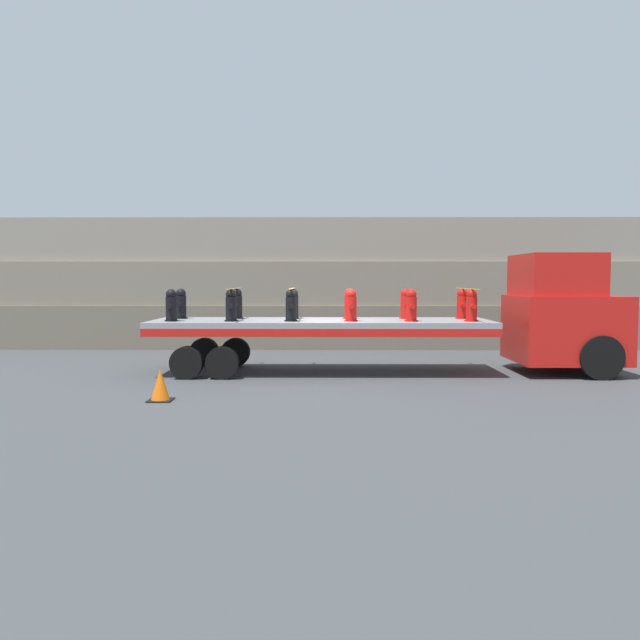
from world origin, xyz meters
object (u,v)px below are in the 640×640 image
(fire_hydrant_black_near_0, at_px, (171,306))
(fire_hydrant_red_far_3, at_px, (349,304))
(flatbed_trailer, at_px, (301,330))
(fire_hydrant_red_near_3, at_px, (351,306))
(fire_hydrant_black_far_2, at_px, (293,304))
(fire_hydrant_red_far_5, at_px, (462,304))
(traffic_cone, at_px, (160,385))
(fire_hydrant_red_far_4, at_px, (406,304))
(truck_cab, at_px, (566,315))
(fire_hydrant_red_near_4, at_px, (411,306))
(fire_hydrant_red_near_5, at_px, (471,306))
(fire_hydrant_black_near_1, at_px, (231,306))
(fire_hydrant_black_far_1, at_px, (237,304))
(fire_hydrant_black_near_2, at_px, (291,306))
(fire_hydrant_black_far_0, at_px, (181,304))

(fire_hydrant_black_near_0, height_order, fire_hydrant_red_far_3, same)
(flatbed_trailer, xyz_separation_m, fire_hydrant_red_near_3, (1.30, -0.54, 0.65))
(fire_hydrant_black_far_2, bearing_deg, fire_hydrant_red_near_3, -35.34)
(fire_hydrant_red_far_5, relative_size, traffic_cone, 1.26)
(fire_hydrant_black_near_0, bearing_deg, fire_hydrant_red_far_4, 10.05)
(fire_hydrant_red_near_3, bearing_deg, truck_cab, 5.46)
(fire_hydrant_red_far_3, bearing_deg, fire_hydrant_red_far_5, 0.00)
(fire_hydrant_red_near_4, height_order, fire_hydrant_red_near_5, same)
(fire_hydrant_black_near_1, relative_size, fire_hydrant_red_near_5, 1.00)
(fire_hydrant_red_near_4, height_order, fire_hydrant_red_far_4, same)
(fire_hydrant_black_far_1, height_order, fire_hydrant_red_far_5, same)
(fire_hydrant_red_near_3, bearing_deg, fire_hydrant_black_far_2, 144.66)
(truck_cab, xyz_separation_m, fire_hydrant_red_far_4, (-4.12, 0.54, 0.26))
(fire_hydrant_red_near_3, bearing_deg, fire_hydrant_red_far_3, 90.00)
(flatbed_trailer, bearing_deg, fire_hydrant_black_far_2, 112.35)
(fire_hydrant_red_far_4, relative_size, fire_hydrant_red_far_5, 1.00)
(fire_hydrant_red_far_3, relative_size, fire_hydrant_red_far_4, 1.00)
(fire_hydrant_black_near_2, bearing_deg, flatbed_trailer, 67.65)
(fire_hydrant_red_far_3, bearing_deg, fire_hydrant_black_far_0, 180.00)
(fire_hydrant_black_near_0, relative_size, fire_hydrant_red_far_4, 1.00)
(fire_hydrant_red_far_5, bearing_deg, fire_hydrant_black_far_1, 180.00)
(truck_cab, distance_m, fire_hydrant_red_far_4, 4.17)
(fire_hydrant_black_near_1, relative_size, fire_hydrant_red_near_4, 1.00)
(fire_hydrant_black_near_0, bearing_deg, truck_cab, 3.03)
(truck_cab, distance_m, fire_hydrant_black_far_1, 8.72)
(truck_cab, bearing_deg, fire_hydrant_red_near_3, -174.54)
(fire_hydrant_black_near_2, height_order, fire_hydrant_red_near_4, same)
(fire_hydrant_black_near_1, xyz_separation_m, fire_hydrant_red_near_4, (4.57, 0.00, 0.00))
(flatbed_trailer, distance_m, fire_hydrant_black_near_1, 1.94)
(truck_cab, distance_m, fire_hydrant_black_far_2, 7.20)
(flatbed_trailer, xyz_separation_m, fire_hydrant_black_far_2, (-0.22, 0.54, 0.65))
(truck_cab, bearing_deg, flatbed_trailer, 180.00)
(fire_hydrant_black_near_0, distance_m, fire_hydrant_black_far_2, 3.23)
(truck_cab, relative_size, fire_hydrant_red_near_4, 3.81)
(fire_hydrant_red_far_3, height_order, traffic_cone, fire_hydrant_red_far_3)
(flatbed_trailer, bearing_deg, fire_hydrant_red_near_4, -10.82)
(fire_hydrant_black_far_0, distance_m, fire_hydrant_red_near_3, 4.70)
(fire_hydrant_black_far_2, relative_size, fire_hydrant_red_near_3, 1.00)
(fire_hydrant_black_near_1, height_order, fire_hydrant_red_far_5, same)
(fire_hydrant_red_far_5, bearing_deg, fire_hydrant_black_near_1, -169.95)
(fire_hydrant_black_far_2, xyz_separation_m, fire_hydrant_red_near_5, (4.57, -1.08, 0.00))
(fire_hydrant_black_near_0, relative_size, fire_hydrant_red_far_5, 1.00)
(fire_hydrant_black_near_0, bearing_deg, fire_hydrant_black_far_1, 35.34)
(fire_hydrant_black_near_2, xyz_separation_m, fire_hydrant_black_far_2, (0.00, 1.08, 0.00))
(flatbed_trailer, relative_size, fire_hydrant_black_far_1, 10.82)
(fire_hydrant_black_near_0, relative_size, fire_hydrant_black_far_2, 1.00)
(fire_hydrant_black_far_0, distance_m, fire_hydrant_red_far_3, 4.57)
(fire_hydrant_black_near_0, height_order, fire_hydrant_red_far_5, same)
(fire_hydrant_red_far_4, height_order, fire_hydrant_red_far_5, same)
(fire_hydrant_black_far_1, distance_m, fire_hydrant_red_near_4, 4.70)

